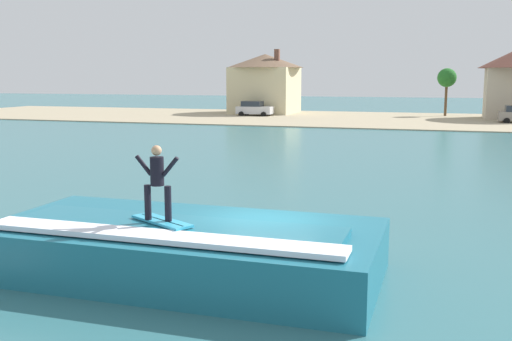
# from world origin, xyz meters

# --- Properties ---
(ground_plane) EXTENTS (260.00, 260.00, 0.00)m
(ground_plane) POSITION_xyz_m (0.00, 0.00, 0.00)
(ground_plane) COLOR #326970
(wave_crest) EXTENTS (9.37, 4.49, 1.39)m
(wave_crest) POSITION_xyz_m (-1.67, -1.17, 0.65)
(wave_crest) COLOR #1E697F
(wave_crest) RESTS_ON ground_plane
(surfboard) EXTENTS (1.84, 1.31, 0.06)m
(surfboard) POSITION_xyz_m (-2.02, -1.62, 1.42)
(surfboard) COLOR #33A5CC
(surfboard) RESTS_ON wave_crest
(surfer) EXTENTS (1.11, 0.32, 1.77)m
(surfer) POSITION_xyz_m (-2.07, -1.69, 2.43)
(surfer) COLOR black
(surfer) RESTS_ON surfboard
(shoreline_bank) EXTENTS (120.00, 25.66, 0.10)m
(shoreline_bank) POSITION_xyz_m (0.00, 53.74, 0.05)
(shoreline_bank) COLOR tan
(shoreline_bank) RESTS_ON ground_plane
(car_near_shore) EXTENTS (4.32, 2.31, 1.86)m
(car_near_shore) POSITION_xyz_m (-17.81, 54.72, 0.95)
(car_near_shore) COLOR silver
(car_near_shore) RESTS_ON ground_plane
(house_with_chimney) EXTENTS (9.99, 9.99, 8.21)m
(house_with_chimney) POSITION_xyz_m (-18.12, 60.27, 4.20)
(house_with_chimney) COLOR beige
(house_with_chimney) RESTS_ON ground_plane
(tree_tall_bare) EXTENTS (2.24, 2.24, 5.79)m
(tree_tall_bare) POSITION_xyz_m (4.35, 61.12, 4.58)
(tree_tall_bare) COLOR brown
(tree_tall_bare) RESTS_ON ground_plane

